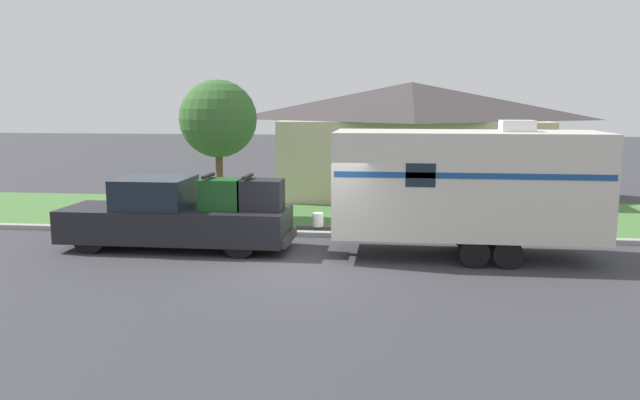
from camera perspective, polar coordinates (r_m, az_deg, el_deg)
ground_plane at (r=14.79m, az=-0.71°, el=-6.46°), size 120.00×120.00×0.00m
curb_strip at (r=18.39m, az=0.82°, el=-3.15°), size 80.00×0.30×0.14m
lawn_strip at (r=21.96m, az=1.81°, el=-1.30°), size 80.00×7.00×0.03m
house_across_street at (r=26.91m, az=8.30°, el=5.75°), size 11.22×7.44×4.75m
pickup_truck at (r=17.20m, az=-12.78°, el=-1.43°), size 6.20×1.97×2.03m
travel_trailer at (r=16.17m, az=13.22°, el=1.47°), size 7.64×2.44×3.48m
mailbox at (r=19.75m, az=-11.57°, el=0.20°), size 0.48×0.20×1.28m
tree_in_yard at (r=21.00m, az=-9.30°, el=7.30°), size 2.56×2.56×4.66m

